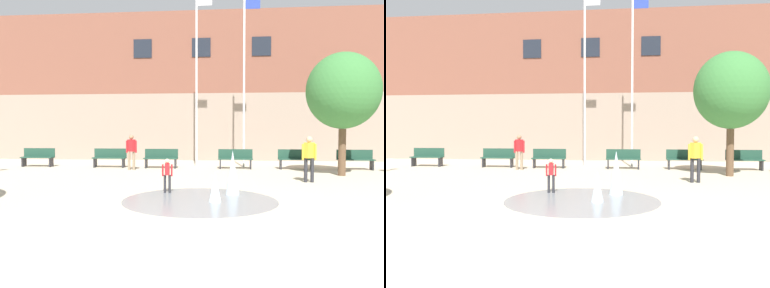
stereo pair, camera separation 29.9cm
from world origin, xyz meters
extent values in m
plane|color=#BCB299|center=(0.00, 0.00, 0.00)|extent=(100.00, 100.00, 0.00)
cube|color=gray|center=(0.00, 19.00, 1.99)|extent=(36.00, 6.00, 3.99)
cube|color=brown|center=(0.00, 19.00, 6.42)|extent=(36.00, 6.00, 4.87)
cube|color=#1E232D|center=(-3.50, 15.98, 6.66)|extent=(1.10, 0.06, 1.10)
cube|color=#1E232D|center=(0.00, 15.98, 6.66)|extent=(1.10, 0.06, 1.10)
cube|color=#1E232D|center=(3.50, 15.98, 6.66)|extent=(1.10, 0.06, 1.10)
cylinder|color=gray|center=(0.80, 3.37, 0.00)|extent=(3.98, 3.98, 0.01)
cone|color=silver|center=(1.20, 3.18, 0.38)|extent=(0.32, 0.32, 0.76)
cone|color=silver|center=(1.66, 4.30, 0.62)|extent=(0.40, 0.40, 1.23)
cube|color=#28282D|center=(-8.48, 11.44, 0.22)|extent=(0.06, 0.40, 0.44)
cube|color=#28282D|center=(-7.08, 11.44, 0.22)|extent=(0.06, 0.40, 0.44)
cube|color=#1E4233|center=(-7.78, 11.44, 0.47)|extent=(1.60, 0.44, 0.05)
cube|color=#1E4233|center=(-7.78, 11.64, 0.70)|extent=(1.60, 0.04, 0.42)
cube|color=#28282D|center=(-4.83, 11.39, 0.22)|extent=(0.06, 0.40, 0.44)
cube|color=#28282D|center=(-3.43, 11.39, 0.22)|extent=(0.06, 0.40, 0.44)
cube|color=#1E4233|center=(-4.13, 11.39, 0.47)|extent=(1.60, 0.44, 0.05)
cube|color=#1E4233|center=(-4.13, 11.59, 0.70)|extent=(1.60, 0.04, 0.42)
cube|color=#28282D|center=(-2.30, 11.28, 0.22)|extent=(0.06, 0.40, 0.44)
cube|color=#28282D|center=(-0.90, 11.28, 0.22)|extent=(0.06, 0.40, 0.44)
cube|color=#1E4233|center=(-1.60, 11.28, 0.47)|extent=(1.60, 0.44, 0.05)
cube|color=#1E4233|center=(-1.60, 11.48, 0.70)|extent=(1.60, 0.04, 0.42)
cube|color=#28282D|center=(1.21, 11.29, 0.22)|extent=(0.06, 0.40, 0.44)
cube|color=#28282D|center=(2.61, 11.29, 0.22)|extent=(0.06, 0.40, 0.44)
cube|color=#1E4233|center=(1.91, 11.29, 0.47)|extent=(1.60, 0.44, 0.05)
cube|color=#1E4233|center=(1.91, 11.49, 0.70)|extent=(1.60, 0.04, 0.42)
cube|color=#28282D|center=(3.99, 11.36, 0.22)|extent=(0.06, 0.40, 0.44)
cube|color=#28282D|center=(5.39, 11.36, 0.22)|extent=(0.06, 0.40, 0.44)
cube|color=#1E4233|center=(4.69, 11.36, 0.47)|extent=(1.60, 0.44, 0.05)
cube|color=#1E4233|center=(4.69, 11.56, 0.70)|extent=(1.60, 0.04, 0.42)
cube|color=#28282D|center=(6.63, 11.33, 0.22)|extent=(0.06, 0.40, 0.44)
cube|color=#28282D|center=(8.03, 11.33, 0.22)|extent=(0.06, 0.40, 0.44)
cube|color=#1E4233|center=(7.33, 11.33, 0.47)|extent=(1.60, 0.44, 0.05)
cube|color=#1E4233|center=(7.33, 11.53, 0.70)|extent=(1.60, 0.04, 0.42)
cylinder|color=#28282D|center=(-0.27, 4.42, 0.26)|extent=(0.07, 0.07, 0.52)
cylinder|color=#28282D|center=(-0.14, 4.42, 0.26)|extent=(0.07, 0.07, 0.52)
cube|color=red|center=(-0.20, 4.42, 0.69)|extent=(0.14, 0.22, 0.33)
sphere|color=beige|center=(-0.20, 4.42, 0.92)|extent=(0.13, 0.13, 0.13)
cylinder|color=red|center=(-0.33, 4.42, 0.65)|extent=(0.05, 0.05, 0.34)
cylinder|color=red|center=(-0.07, 4.42, 0.65)|extent=(0.05, 0.05, 0.34)
cylinder|color=#28282D|center=(4.22, 7.04, 0.42)|extent=(0.12, 0.12, 0.84)
cylinder|color=#28282D|center=(4.44, 7.04, 0.42)|extent=(0.12, 0.12, 0.84)
cube|color=gold|center=(4.33, 7.04, 1.11)|extent=(0.39, 0.37, 0.54)
sphere|color=tan|center=(4.33, 7.04, 1.48)|extent=(0.21, 0.21, 0.21)
cylinder|color=gold|center=(4.12, 7.04, 1.05)|extent=(0.08, 0.08, 0.55)
cylinder|color=gold|center=(4.54, 7.04, 1.05)|extent=(0.08, 0.08, 0.55)
cylinder|color=#89755B|center=(-2.91, 10.43, 0.42)|extent=(0.12, 0.12, 0.84)
cylinder|color=#89755B|center=(-2.69, 10.43, 0.42)|extent=(0.12, 0.12, 0.84)
cube|color=red|center=(-2.80, 10.43, 1.11)|extent=(0.39, 0.36, 0.54)
sphere|color=#997051|center=(-2.80, 10.43, 1.48)|extent=(0.21, 0.21, 0.21)
cylinder|color=red|center=(-3.01, 10.43, 1.05)|extent=(0.08, 0.08, 0.55)
cylinder|color=red|center=(-2.59, 10.43, 1.05)|extent=(0.08, 0.08, 0.55)
cylinder|color=silver|center=(0.03, 12.14, 4.34)|extent=(0.10, 0.10, 8.69)
cube|color=silver|center=(0.43, 12.14, 8.06)|extent=(0.70, 0.02, 0.45)
cylinder|color=silver|center=(2.33, 12.14, 4.23)|extent=(0.10, 0.10, 8.46)
cube|color=#233893|center=(2.73, 12.14, 7.83)|extent=(0.70, 0.02, 0.45)
cylinder|color=brown|center=(6.04, 9.07, 0.93)|extent=(0.29, 0.29, 1.85)
ellipsoid|color=#387538|center=(6.04, 9.07, 3.35)|extent=(2.82, 2.82, 3.00)
camera|label=1|loc=(1.47, -6.15, 1.81)|focal=35.00mm
camera|label=2|loc=(1.77, -6.12, 1.81)|focal=35.00mm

